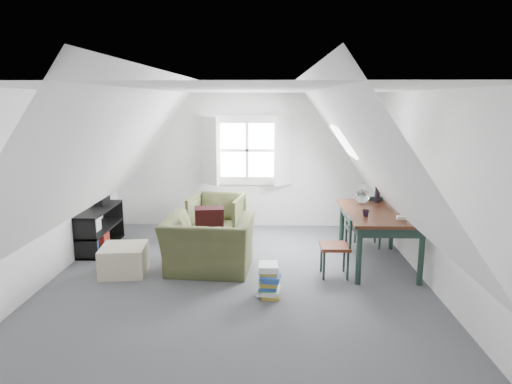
{
  "coord_description": "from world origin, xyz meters",
  "views": [
    {
      "loc": [
        0.42,
        -5.71,
        2.38
      ],
      "look_at": [
        0.23,
        0.6,
        1.09
      ],
      "focal_mm": 32.0,
      "sensor_mm": 36.0,
      "label": 1
    }
  ],
  "objects_px": {
    "armchair_near": "(209,270)",
    "armchair_far": "(217,240)",
    "dining_chair_near": "(337,245)",
    "dining_table": "(378,218)",
    "ottoman": "(124,260)",
    "dining_chair_far": "(369,220)",
    "magazine_stack": "(269,280)",
    "media_shelf": "(97,230)"
  },
  "relations": [
    {
      "from": "armchair_near",
      "to": "armchair_far",
      "type": "height_order",
      "value": "armchair_far"
    },
    {
      "from": "armchair_far",
      "to": "dining_chair_near",
      "type": "relative_size",
      "value": 1.04
    },
    {
      "from": "dining_table",
      "to": "dining_chair_near",
      "type": "bearing_deg",
      "value": -145.33
    },
    {
      "from": "ottoman",
      "to": "dining_chair_far",
      "type": "relative_size",
      "value": 0.68
    },
    {
      "from": "armchair_far",
      "to": "dining_chair_near",
      "type": "height_order",
      "value": "dining_chair_near"
    },
    {
      "from": "ottoman",
      "to": "magazine_stack",
      "type": "distance_m",
      "value": 2.13
    },
    {
      "from": "dining_table",
      "to": "magazine_stack",
      "type": "distance_m",
      "value": 2.0
    },
    {
      "from": "dining_table",
      "to": "dining_chair_near",
      "type": "distance_m",
      "value": 0.83
    },
    {
      "from": "armchair_far",
      "to": "dining_table",
      "type": "relative_size",
      "value": 0.54
    },
    {
      "from": "ottoman",
      "to": "dining_chair_near",
      "type": "distance_m",
      "value": 2.95
    },
    {
      "from": "armchair_near",
      "to": "media_shelf",
      "type": "distance_m",
      "value": 2.17
    },
    {
      "from": "armchair_far",
      "to": "dining_chair_far",
      "type": "bearing_deg",
      "value": 1.97
    },
    {
      "from": "armchair_near",
      "to": "ottoman",
      "type": "distance_m",
      "value": 1.19
    },
    {
      "from": "dining_table",
      "to": "dining_chair_far",
      "type": "relative_size",
      "value": 1.84
    },
    {
      "from": "dining_table",
      "to": "dining_chair_near",
      "type": "height_order",
      "value": "dining_chair_near"
    },
    {
      "from": "dining_table",
      "to": "media_shelf",
      "type": "height_order",
      "value": "dining_table"
    },
    {
      "from": "armchair_far",
      "to": "magazine_stack",
      "type": "xyz_separation_m",
      "value": [
        0.9,
        -2.27,
        0.2
      ]
    },
    {
      "from": "armchair_far",
      "to": "dining_chair_far",
      "type": "relative_size",
      "value": 0.99
    },
    {
      "from": "ottoman",
      "to": "magazine_stack",
      "type": "xyz_separation_m",
      "value": [
        2.01,
        -0.69,
        0.01
      ]
    },
    {
      "from": "dining_table",
      "to": "armchair_far",
      "type": "bearing_deg",
      "value": 154.97
    },
    {
      "from": "dining_chair_far",
      "to": "magazine_stack",
      "type": "relative_size",
      "value": 2.16
    },
    {
      "from": "armchair_far",
      "to": "ottoman",
      "type": "distance_m",
      "value": 1.95
    },
    {
      "from": "dining_chair_far",
      "to": "armchair_near",
      "type": "bearing_deg",
      "value": 4.9
    },
    {
      "from": "armchair_near",
      "to": "dining_table",
      "type": "distance_m",
      "value": 2.53
    },
    {
      "from": "dining_chair_far",
      "to": "dining_chair_near",
      "type": "relative_size",
      "value": 1.06
    },
    {
      "from": "media_shelf",
      "to": "armchair_far",
      "type": "bearing_deg",
      "value": 12.62
    },
    {
      "from": "armchair_far",
      "to": "media_shelf",
      "type": "bearing_deg",
      "value": -155.96
    },
    {
      "from": "dining_chair_near",
      "to": "media_shelf",
      "type": "height_order",
      "value": "dining_chair_near"
    },
    {
      "from": "armchair_near",
      "to": "dining_chair_far",
      "type": "xyz_separation_m",
      "value": [
        2.46,
        1.14,
        0.46
      ]
    },
    {
      "from": "armchair_near",
      "to": "media_shelf",
      "type": "relative_size",
      "value": 0.93
    },
    {
      "from": "dining_chair_far",
      "to": "magazine_stack",
      "type": "bearing_deg",
      "value": 30.84
    },
    {
      "from": "armchair_far",
      "to": "armchair_near",
      "type": "bearing_deg",
      "value": -79.17
    },
    {
      "from": "media_shelf",
      "to": "magazine_stack",
      "type": "xyz_separation_m",
      "value": [
        2.79,
        -1.76,
        -0.09
      ]
    },
    {
      "from": "armchair_far",
      "to": "dining_chair_near",
      "type": "distance_m",
      "value": 2.45
    },
    {
      "from": "media_shelf",
      "to": "dining_chair_near",
      "type": "bearing_deg",
      "value": -18.68
    },
    {
      "from": "armchair_near",
      "to": "dining_chair_near",
      "type": "bearing_deg",
      "value": 179.69
    },
    {
      "from": "magazine_stack",
      "to": "armchair_far",
      "type": "bearing_deg",
      "value": 111.6
    },
    {
      "from": "ottoman",
      "to": "media_shelf",
      "type": "bearing_deg",
      "value": 125.73
    },
    {
      "from": "media_shelf",
      "to": "magazine_stack",
      "type": "bearing_deg",
      "value": -34.82
    },
    {
      "from": "ottoman",
      "to": "media_shelf",
      "type": "relative_size",
      "value": 0.46
    },
    {
      "from": "armchair_near",
      "to": "dining_chair_far",
      "type": "bearing_deg",
      "value": -150.88
    },
    {
      "from": "ottoman",
      "to": "dining_chair_near",
      "type": "height_order",
      "value": "dining_chair_near"
    }
  ]
}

